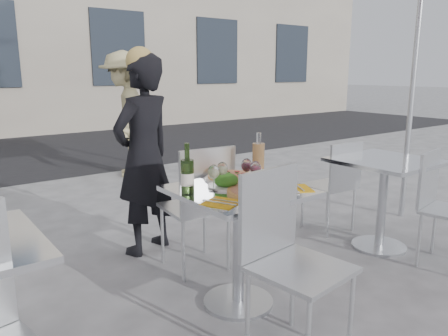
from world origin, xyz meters
TOP-DOWN VIEW (x-y plane):
  - ground at (0.00, 0.00)m, footprint 80.00×80.00m
  - street_asphalt at (0.00, 6.50)m, footprint 24.00×5.00m
  - main_table at (0.00, 0.00)m, footprint 0.72×0.72m
  - side_table_right at (1.50, 0.00)m, footprint 0.72×0.72m
  - chair_far at (0.07, 0.52)m, footprint 0.46×0.48m
  - chair_near at (-0.08, -0.48)m, footprint 0.48×0.49m
  - side_chair_rfar at (1.49, 0.46)m, footprint 0.41×0.42m
  - side_chair_rnear at (1.58, -0.43)m, footprint 0.45×0.46m
  - woman_diner at (-0.06, 1.11)m, footprint 0.66×0.54m
  - pedestrian_b at (0.95, 3.70)m, footprint 1.02×1.27m
  - pizza_near at (0.03, -0.14)m, footprint 0.36×0.36m
  - pizza_far at (0.11, 0.22)m, footprint 0.34×0.34m
  - salad_plate at (-0.04, 0.08)m, footprint 0.22×0.22m
  - wine_bottle at (-0.31, 0.08)m, footprint 0.07×0.07m
  - carafe at (0.31, 0.18)m, footprint 0.08×0.08m
  - sugar_shaker at (0.18, 0.05)m, footprint 0.06×0.06m
  - wineglass_white_a at (-0.15, 0.05)m, footprint 0.07×0.07m
  - wineglass_white_b at (-0.06, 0.09)m, footprint 0.07×0.07m
  - wineglass_red_a at (0.11, -0.02)m, footprint 0.07×0.07m
  - wineglass_red_b at (0.12, 0.08)m, footprint 0.07×0.07m
  - napkin_left at (-0.25, -0.17)m, footprint 0.24×0.24m
  - napkin_right at (0.27, -0.20)m, footprint 0.24×0.24m

SIDE VIEW (x-z plane):
  - ground at x=0.00m, z-range 0.00..0.00m
  - street_asphalt at x=0.00m, z-range 0.00..0.00m
  - side_chair_rfar at x=1.49m, z-range 0.08..0.91m
  - side_chair_rnear at x=1.58m, z-range 0.08..0.93m
  - main_table at x=0.00m, z-range 0.16..0.91m
  - side_table_right at x=1.50m, z-range 0.16..0.91m
  - chair_far at x=0.07m, z-range 0.09..1.02m
  - chair_near at x=-0.08m, z-range 0.09..1.04m
  - napkin_left at x=-0.25m, z-range 0.75..0.76m
  - napkin_right at x=0.27m, z-range 0.75..0.76m
  - pizza_near at x=0.03m, z-range 0.75..0.77m
  - pizza_far at x=0.11m, z-range 0.75..0.78m
  - woman_diner at x=-0.06m, z-range 0.00..1.57m
  - salad_plate at x=-0.04m, z-range 0.74..0.83m
  - sugar_shaker at x=0.18m, z-range 0.75..0.86m
  - pedestrian_b at x=0.95m, z-range 0.00..1.71m
  - wineglass_white_a at x=-0.15m, z-range 0.78..0.94m
  - wineglass_white_b at x=-0.06m, z-range 0.78..0.94m
  - wineglass_red_a at x=0.11m, z-range 0.78..0.94m
  - wineglass_red_b at x=0.12m, z-range 0.78..0.94m
  - wine_bottle at x=-0.31m, z-range 0.72..1.01m
  - carafe at x=0.31m, z-range 0.72..1.01m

